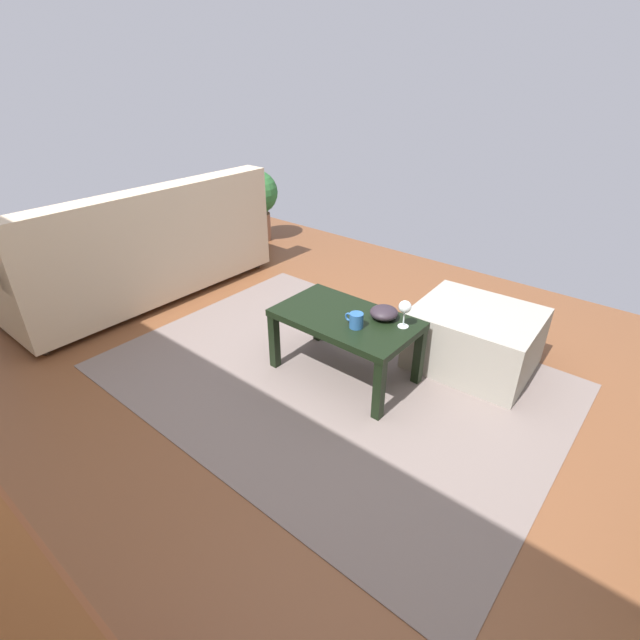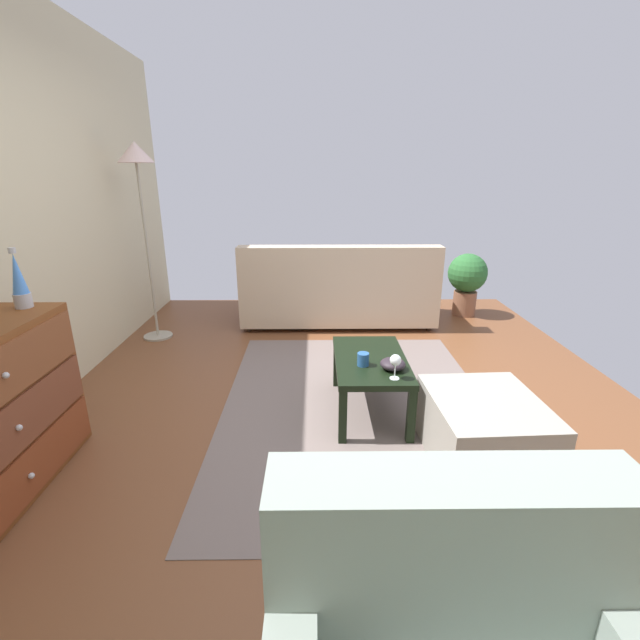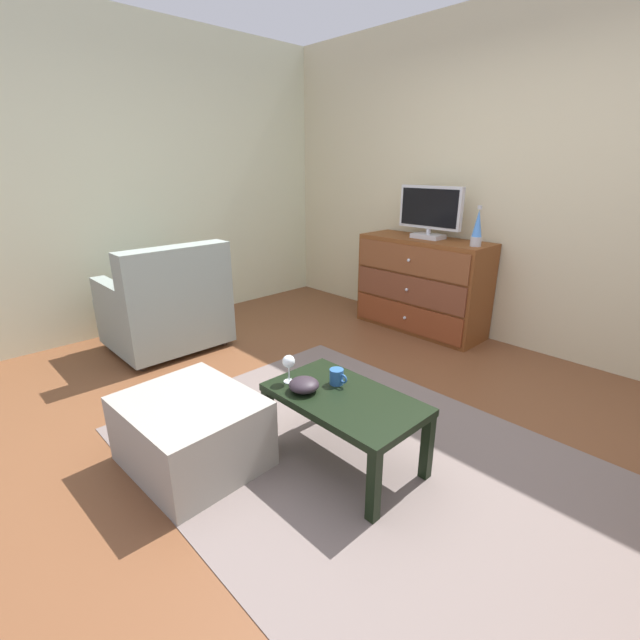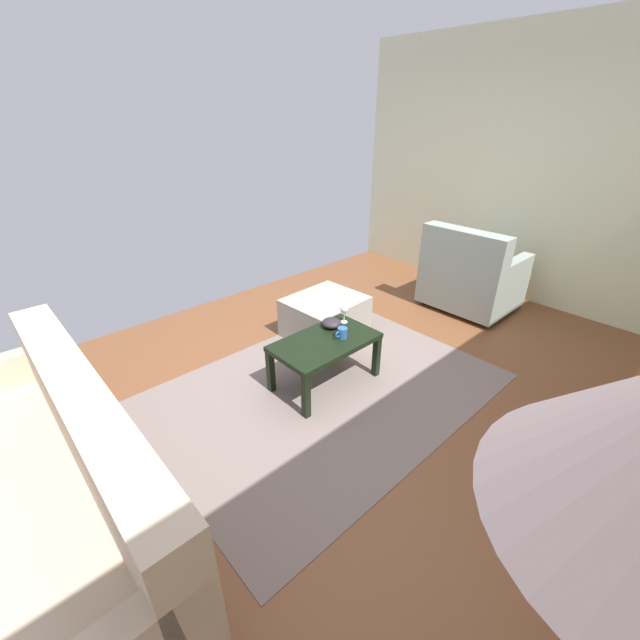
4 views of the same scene
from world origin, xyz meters
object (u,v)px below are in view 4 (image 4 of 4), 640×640
at_px(wine_glass, 344,310).
at_px(couch_large, 44,500).
at_px(mug, 342,333).
at_px(ottoman, 325,316).
at_px(bowl_decorative, 332,323).
at_px(coffee_table, 325,346).
at_px(armchair, 470,277).

xyz_separation_m(wine_glass, couch_large, (2.23, 0.23, -0.17)).
relative_size(mug, ottoman, 0.16).
height_order(couch_large, ottoman, couch_large).
bearing_deg(mug, bowl_decorative, -109.28).
xyz_separation_m(coffee_table, mug, (-0.12, 0.07, 0.10)).
relative_size(mug, couch_large, 0.06).
distance_m(wine_glass, bowl_decorative, 0.16).
distance_m(couch_large, armchair, 4.04).
distance_m(coffee_table, ottoman, 0.82).
bearing_deg(couch_large, wine_glass, -174.21).
relative_size(bowl_decorative, couch_large, 0.08).
xyz_separation_m(coffee_table, armchair, (-2.12, 0.04, 0.02)).
height_order(coffee_table, armchair, armchair).
distance_m(coffee_table, armchair, 2.12).
height_order(coffee_table, couch_large, couch_large).
distance_m(wine_glass, ottoman, 0.63).
relative_size(couch_large, armchair, 2.23).
distance_m(mug, armchair, 2.00).
bearing_deg(couch_large, ottoman, -164.02).
bearing_deg(ottoman, wine_glass, 63.77).
height_order(wine_glass, armchair, armchair).
height_order(wine_glass, ottoman, wine_glass).
distance_m(bowl_decorative, armchair, 1.94).
xyz_separation_m(mug, couch_large, (2.04, 0.05, -0.09)).
relative_size(couch_large, ottoman, 2.95).
height_order(wine_glass, mug, wine_glass).
distance_m(coffee_table, bowl_decorative, 0.23).
xyz_separation_m(mug, ottoman, (-0.43, -0.65, -0.25)).
relative_size(armchair, ottoman, 1.32).
height_order(bowl_decorative, armchair, armchair).
xyz_separation_m(bowl_decorative, armchair, (-1.93, 0.16, -0.07)).
bearing_deg(couch_large, armchair, -178.89).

